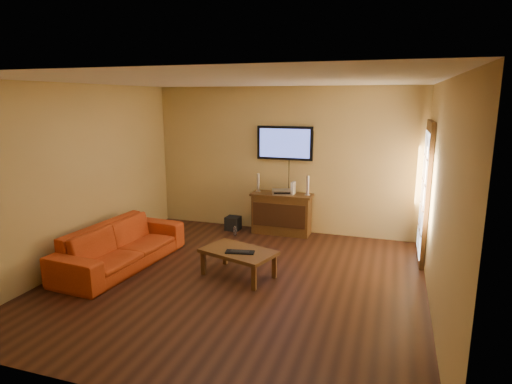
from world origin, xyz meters
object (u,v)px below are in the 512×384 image
at_px(speaker_right, 308,186).
at_px(television, 285,143).
at_px(av_receiver, 282,192).
at_px(bottle, 235,231).
at_px(coffee_table, 238,254).
at_px(game_console, 293,188).
at_px(sofa, 121,239).
at_px(keyboard, 240,252).
at_px(media_console, 282,213).
at_px(subwoofer, 233,223).
at_px(speaker_left, 258,183).

bearing_deg(speaker_right, television, 162.86).
distance_m(av_receiver, bottle, 1.13).
bearing_deg(coffee_table, game_console, 82.49).
height_order(coffee_table, sofa, sofa).
relative_size(television, bottle, 5.63).
distance_m(television, coffee_table, 2.66).
relative_size(coffee_table, keyboard, 2.75).
height_order(media_console, subwoofer, media_console).
bearing_deg(av_receiver, subwoofer, 165.18).
bearing_deg(av_receiver, television, 71.40).
relative_size(av_receiver, keyboard, 0.83).
relative_size(media_console, sofa, 0.52).
height_order(television, speaker_left, television).
xyz_separation_m(sofa, bottle, (1.11, 1.89, -0.34)).
distance_m(coffee_table, keyboard, 0.12).
bearing_deg(television, keyboard, -90.43).
xyz_separation_m(television, coffee_table, (-0.07, -2.29, -1.34)).
height_order(speaker_left, bottle, speaker_left).
bearing_deg(keyboard, television, 89.57).
bearing_deg(coffee_table, speaker_left, 100.52).
distance_m(media_console, speaker_right, 0.72).
distance_m(sofa, subwoofer, 2.42).
distance_m(media_console, keyboard, 2.20).
bearing_deg(speaker_right, subwoofer, -175.48).
bearing_deg(game_console, keyboard, -91.74).
height_order(coffee_table, av_receiver, av_receiver).
distance_m(bottle, keyboard, 1.97).
bearing_deg(keyboard, subwoofer, 113.56).
xyz_separation_m(sofa, speaker_left, (1.41, 2.33, 0.50)).
distance_m(coffee_table, game_console, 2.22).
bearing_deg(speaker_left, coffee_table, -79.48).
height_order(sofa, av_receiver, sofa).
relative_size(coffee_table, game_console, 4.99).
relative_size(media_console, subwoofer, 4.35).
bearing_deg(coffee_table, television, 88.19).
bearing_deg(speaker_left, speaker_right, -0.61).
relative_size(game_console, bottle, 1.24).
relative_size(sofa, keyboard, 5.20).
xyz_separation_m(speaker_right, subwoofer, (-1.41, -0.11, -0.80)).
xyz_separation_m(coffee_table, subwoofer, (-0.87, 2.03, -0.21)).
xyz_separation_m(television, speaker_left, (-0.47, -0.14, -0.76)).
distance_m(sofa, bottle, 2.21).
distance_m(coffee_table, speaker_right, 2.29).
xyz_separation_m(sofa, keyboard, (1.87, 0.09, -0.03)).
bearing_deg(game_console, media_console, -171.24).
distance_m(media_console, subwoofer, 0.98).
xyz_separation_m(television, sofa, (-1.89, -2.47, -1.25)).
bearing_deg(sofa, av_receiver, -35.48).
bearing_deg(speaker_right, game_console, -176.81).
distance_m(coffee_table, sofa, 1.82).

